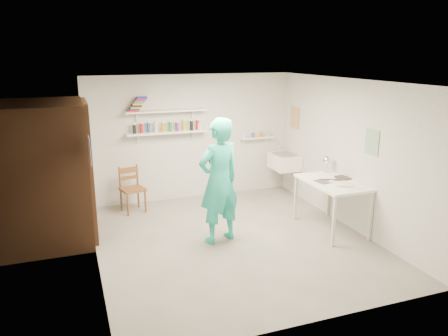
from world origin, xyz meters
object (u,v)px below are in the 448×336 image
object	(u,v)px
belfast_sink	(285,162)
man	(219,181)
wall_clock	(218,157)
desk_lamp	(327,160)
work_table	(331,206)
wooden_chair	(133,189)

from	to	relation	value
belfast_sink	man	distance (m)	2.54
wall_clock	desk_lamp	xyz separation A→B (m)	(1.97, 0.07, -0.23)
desk_lamp	belfast_sink	bearing A→B (deg)	93.89
wall_clock	man	bearing A→B (deg)	-122.87
wall_clock	desk_lamp	size ratio (longest dim) A/B	2.24
belfast_sink	work_table	distance (m)	1.85
belfast_sink	desk_lamp	distance (m)	1.38
man	wall_clock	bearing A→B (deg)	-122.87
wall_clock	work_table	world-z (taller)	wall_clock
wall_clock	desk_lamp	world-z (taller)	wall_clock
wall_clock	wooden_chair	distance (m)	2.04
wall_clock	desk_lamp	distance (m)	1.99
belfast_sink	wooden_chair	distance (m)	3.00
work_table	desk_lamp	xyz separation A→B (m)	(0.20, 0.49, 0.63)
wall_clock	wooden_chair	size ratio (longest dim) A/B	0.41
man	wooden_chair	world-z (taller)	man
wooden_chair	desk_lamp	size ratio (longest dim) A/B	5.52
man	wooden_chair	xyz separation A→B (m)	(-1.04, 1.71, -0.53)
man	wall_clock	xyz separation A→B (m)	(0.06, 0.21, 0.32)
belfast_sink	work_table	xyz separation A→B (m)	(-0.11, -1.83, -0.29)
wooden_chair	desk_lamp	xyz separation A→B (m)	(3.08, -1.43, 0.61)
work_table	desk_lamp	world-z (taller)	desk_lamp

